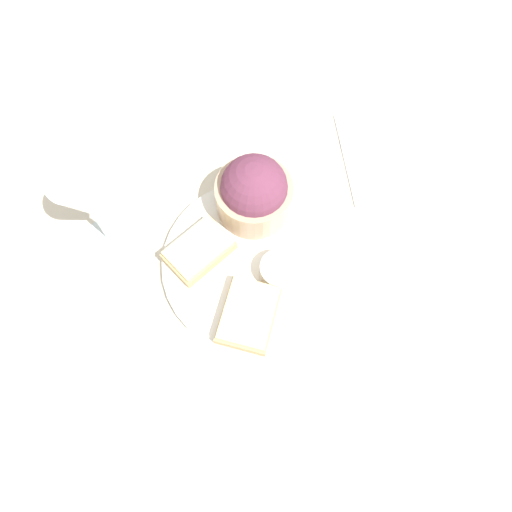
{
  "coord_description": "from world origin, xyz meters",
  "views": [
    {
      "loc": [
        0.2,
        0.19,
        0.7
      ],
      "look_at": [
        0.0,
        0.0,
        0.03
      ],
      "focal_mm": 35.0,
      "sensor_mm": 36.0,
      "label": 1
    }
  ],
  "objects": [
    {
      "name": "salad_bowl",
      "position": [
        -0.07,
        -0.07,
        0.06
      ],
      "size": [
        0.12,
        0.12,
        0.11
      ],
      "color": "tan",
      "rests_on": "dinner_plate"
    },
    {
      "name": "sauce_ramekin",
      "position": [
        -0.01,
        0.04,
        0.03
      ],
      "size": [
        0.06,
        0.06,
        0.03
      ],
      "color": "beige",
      "rests_on": "dinner_plate"
    },
    {
      "name": "cheese_toast_far",
      "position": [
        0.05,
        -0.07,
        0.03
      ],
      "size": [
        0.1,
        0.07,
        0.03
      ],
      "color": "tan",
      "rests_on": "dinner_plate"
    },
    {
      "name": "ground_plane",
      "position": [
        0.0,
        0.0,
        0.0
      ],
      "size": [
        4.0,
        4.0,
        0.0
      ],
      "primitive_type": "plane",
      "color": "beige"
    },
    {
      "name": "wine_glass",
      "position": [
        0.12,
        -0.2,
        0.12
      ],
      "size": [
        0.07,
        0.07,
        0.17
      ],
      "color": "silver",
      "rests_on": "ground_plane"
    },
    {
      "name": "fork",
      "position": [
        -0.24,
        -0.02,
        0.0
      ],
      "size": [
        0.12,
        0.14,
        0.01
      ],
      "color": "silver",
      "rests_on": "ground_plane"
    },
    {
      "name": "cheese_toast_near",
      "position": [
        0.07,
        0.05,
        0.03
      ],
      "size": [
        0.12,
        0.11,
        0.03
      ],
      "color": "tan",
      "rests_on": "dinner_plate"
    },
    {
      "name": "dinner_plate",
      "position": [
        0.0,
        0.0,
        0.01
      ],
      "size": [
        0.28,
        0.28,
        0.01
      ],
      "color": "white",
      "rests_on": "ground_plane"
    }
  ]
}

